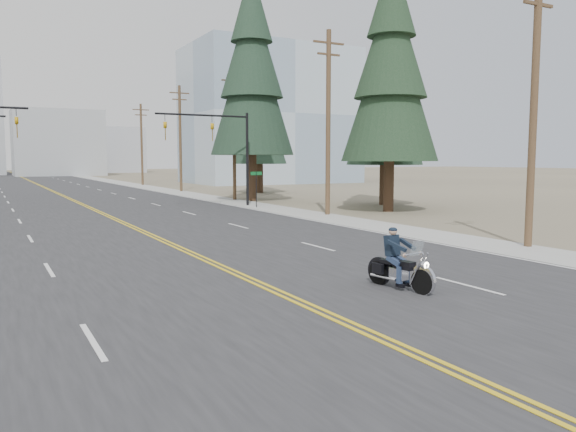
{
  "coord_description": "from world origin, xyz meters",
  "views": [
    {
      "loc": [
        -6.71,
        -7.04,
        3.52
      ],
      "look_at": [
        2.36,
        9.64,
        1.6
      ],
      "focal_mm": 35.0,
      "sensor_mm": 36.0,
      "label": 1
    }
  ],
  "objects": [
    {
      "name": "ground_plane",
      "position": [
        0.0,
        0.0,
        0.0
      ],
      "size": [
        400.0,
        400.0,
        0.0
      ],
      "primitive_type": "plane",
      "color": "#776D56",
      "rests_on": "ground"
    },
    {
      "name": "road",
      "position": [
        0.0,
        70.0,
        0.01
      ],
      "size": [
        20.0,
        200.0,
        0.01
      ],
      "primitive_type": "cube",
      "color": "#303033",
      "rests_on": "ground"
    },
    {
      "name": "sidewalk_right",
      "position": [
        11.5,
        70.0,
        0.01
      ],
      "size": [
        3.0,
        200.0,
        0.01
      ],
      "primitive_type": "cube",
      "color": "#A5A5A0",
      "rests_on": "ground"
    },
    {
      "name": "traffic_mast_right",
      "position": [
        8.98,
        32.0,
        4.94
      ],
      "size": [
        7.1,
        0.26,
        7.0
      ],
      "color": "black",
      "rests_on": "ground"
    },
    {
      "name": "street_sign",
      "position": [
        10.8,
        30.0,
        1.8
      ],
      "size": [
        0.9,
        0.06,
        2.62
      ],
      "color": "black",
      "rests_on": "ground"
    },
    {
      "name": "utility_pole_a",
      "position": [
        12.5,
        8.0,
        5.73
      ],
      "size": [
        2.2,
        0.3,
        11.0
      ],
      "color": "brown",
      "rests_on": "ground"
    },
    {
      "name": "utility_pole_b",
      "position": [
        12.5,
        23.0,
        5.98
      ],
      "size": [
        2.2,
        0.3,
        11.5
      ],
      "color": "brown",
      "rests_on": "ground"
    },
    {
      "name": "utility_pole_c",
      "position": [
        12.5,
        38.0,
        5.73
      ],
      "size": [
        2.2,
        0.3,
        11.0
      ],
      "color": "brown",
      "rests_on": "ground"
    },
    {
      "name": "utility_pole_d",
      "position": [
        12.5,
        53.0,
        5.98
      ],
      "size": [
        2.2,
        0.3,
        11.5
      ],
      "color": "brown",
      "rests_on": "ground"
    },
    {
      "name": "utility_pole_e",
      "position": [
        12.5,
        70.0,
        5.73
      ],
      "size": [
        2.2,
        0.3,
        11.0
      ],
      "color": "brown",
      "rests_on": "ground"
    },
    {
      "name": "glass_building",
      "position": [
        32.0,
        70.0,
        10.0
      ],
      "size": [
        24.0,
        16.0,
        20.0
      ],
      "primitive_type": "cube",
      "color": "#9EB5CC",
      "rests_on": "ground"
    },
    {
      "name": "haze_bldg_b",
      "position": [
        8.0,
        125.0,
        7.0
      ],
      "size": [
        18.0,
        14.0,
        14.0
      ],
      "primitive_type": "cube",
      "color": "#ADB2B7",
      "rests_on": "ground"
    },
    {
      "name": "haze_bldg_c",
      "position": [
        40.0,
        110.0,
        9.0
      ],
      "size": [
        16.0,
        12.0,
        18.0
      ],
      "primitive_type": "cube",
      "color": "#B7BCC6",
      "rests_on": "ground"
    },
    {
      "name": "haze_bldg_e",
      "position": [
        25.0,
        150.0,
        6.0
      ],
      "size": [
        14.0,
        14.0,
        12.0
      ],
      "primitive_type": "cube",
      "color": "#B7BCC6",
      "rests_on": "ground"
    },
    {
      "name": "motorcyclist",
      "position": [
        3.11,
        4.64,
        0.84
      ],
      "size": [
        1.24,
        2.27,
        1.68
      ],
      "primitive_type": null,
      "rotation": [
        0.0,
        0.0,
        3.3
      ],
      "color": "black",
      "rests_on": "ground"
    },
    {
      "name": "conifer_near",
      "position": [
        17.35,
        22.97,
        9.77
      ],
      "size": [
        6.43,
        6.43,
        17.01
      ],
      "rotation": [
        0.0,
        0.0,
        -0.06
      ],
      "color": "#382619",
      "rests_on": "ground"
    },
    {
      "name": "conifer_mid",
      "position": [
        20.61,
        27.6,
        8.92
      ],
      "size": [
        5.83,
        5.83,
        15.54
      ],
      "rotation": [
        0.0,
        0.0,
        0.22
      ],
      "color": "#382619",
      "rests_on": "ground"
    },
    {
      "name": "conifer_tall",
      "position": [
        13.5,
        36.46,
        11.19
      ],
      "size": [
        7.02,
        7.02,
        19.49
      ],
      "rotation": [
        0.0,
        0.0,
        -0.27
      ],
      "color": "#382619",
      "rests_on": "ground"
    },
    {
      "name": "conifer_far",
      "position": [
        19.04,
        46.55,
        8.77
      ],
      "size": [
        5.71,
        5.71,
        15.28
      ],
      "rotation": [
        0.0,
        0.0,
        0.21
      ],
      "color": "#382619",
      "rests_on": "ground"
    }
  ]
}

